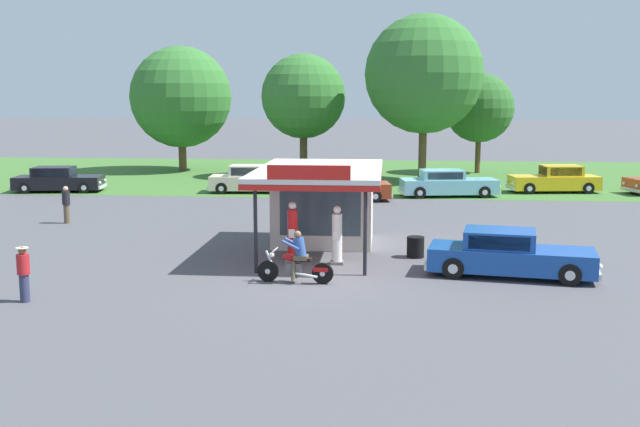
{
  "coord_description": "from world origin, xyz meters",
  "views": [
    {
      "loc": [
        2.16,
        -22.08,
        5.56
      ],
      "look_at": [
        -0.2,
        3.95,
        1.4
      ],
      "focal_mm": 42.04,
      "sensor_mm": 36.0,
      "label": 1
    }
  ],
  "objects_px": {
    "parked_car_back_row_centre_right": "(341,188)",
    "spare_tire_stack": "(415,247)",
    "parked_car_back_row_centre": "(555,180)",
    "parked_car_back_row_left": "(58,180)",
    "parked_car_back_row_right": "(448,184)",
    "motorcycle_with_rider": "(296,261)",
    "gas_pump_nearside": "(293,235)",
    "parked_car_second_row_spare": "(250,180)",
    "gas_pump_offside": "(337,238)",
    "bystander_chatting_near_pumps": "(66,204)",
    "featured_classic_sedan": "(509,255)",
    "bystander_leaning_by_kiosk": "(24,273)"
  },
  "relations": [
    {
      "from": "parked_car_back_row_centre_right",
      "to": "parked_car_back_row_centre",
      "type": "bearing_deg",
      "value": 20.34
    },
    {
      "from": "bystander_chatting_near_pumps",
      "to": "parked_car_second_row_spare",
      "type": "bearing_deg",
      "value": 61.2
    },
    {
      "from": "motorcycle_with_rider",
      "to": "bystander_chatting_near_pumps",
      "type": "xyz_separation_m",
      "value": [
        -11.26,
        9.51,
        0.2
      ]
    },
    {
      "from": "parked_car_back_row_centre",
      "to": "parked_car_back_row_centre_right",
      "type": "height_order",
      "value": "parked_car_back_row_centre"
    },
    {
      "from": "gas_pump_nearside",
      "to": "parked_car_back_row_centre",
      "type": "bearing_deg",
      "value": 56.95
    },
    {
      "from": "gas_pump_offside",
      "to": "featured_classic_sedan",
      "type": "height_order",
      "value": "gas_pump_offside"
    },
    {
      "from": "gas_pump_nearside",
      "to": "spare_tire_stack",
      "type": "relative_size",
      "value": 2.87
    },
    {
      "from": "featured_classic_sedan",
      "to": "parked_car_second_row_spare",
      "type": "xyz_separation_m",
      "value": [
        -11.62,
        19.1,
        0.05
      ]
    },
    {
      "from": "gas_pump_offside",
      "to": "bystander_chatting_near_pumps",
      "type": "relative_size",
      "value": 1.2
    },
    {
      "from": "motorcycle_with_rider",
      "to": "spare_tire_stack",
      "type": "xyz_separation_m",
      "value": [
        3.67,
        3.9,
        -0.29
      ]
    },
    {
      "from": "featured_classic_sedan",
      "to": "parked_car_second_row_spare",
      "type": "relative_size",
      "value": 1.09
    },
    {
      "from": "parked_car_back_row_centre",
      "to": "parked_car_back_row_left",
      "type": "xyz_separation_m",
      "value": [
        -28.61,
        -2.3,
        -0.04
      ]
    },
    {
      "from": "gas_pump_offside",
      "to": "featured_classic_sedan",
      "type": "relative_size",
      "value": 0.36
    },
    {
      "from": "parked_car_back_row_left",
      "to": "parked_car_back_row_right",
      "type": "bearing_deg",
      "value": -0.16
    },
    {
      "from": "parked_car_second_row_spare",
      "to": "bystander_leaning_by_kiosk",
      "type": "distance_m",
      "value": 23.36
    },
    {
      "from": "parked_car_back_row_centre",
      "to": "bystander_leaning_by_kiosk",
      "type": "bearing_deg",
      "value": -127.86
    },
    {
      "from": "gas_pump_nearside",
      "to": "gas_pump_offside",
      "type": "xyz_separation_m",
      "value": [
        1.48,
        -0.0,
        -0.06
      ]
    },
    {
      "from": "parked_car_second_row_spare",
      "to": "bystander_leaning_by_kiosk",
      "type": "xyz_separation_m",
      "value": [
        -1.9,
        -23.28,
        0.1
      ]
    },
    {
      "from": "gas_pump_nearside",
      "to": "parked_car_back_row_centre",
      "type": "distance_m",
      "value": 23.34
    },
    {
      "from": "spare_tire_stack",
      "to": "parked_car_back_row_centre",
      "type": "bearing_deg",
      "value": 64.76
    },
    {
      "from": "parked_car_back_row_left",
      "to": "parked_car_back_row_centre_right",
      "type": "bearing_deg",
      "value": -7.52
    },
    {
      "from": "parked_car_back_row_right",
      "to": "motorcycle_with_rider",
      "type": "bearing_deg",
      "value": -106.77
    },
    {
      "from": "bystander_chatting_near_pumps",
      "to": "parked_car_back_row_right",
      "type": "bearing_deg",
      "value": 30.91
    },
    {
      "from": "parked_car_second_row_spare",
      "to": "bystander_leaning_by_kiosk",
      "type": "bearing_deg",
      "value": -94.66
    },
    {
      "from": "parked_car_back_row_right",
      "to": "parked_car_second_row_spare",
      "type": "height_order",
      "value": "parked_car_second_row_spare"
    },
    {
      "from": "motorcycle_with_rider",
      "to": "featured_classic_sedan",
      "type": "height_order",
      "value": "motorcycle_with_rider"
    },
    {
      "from": "parked_car_back_row_centre_right",
      "to": "spare_tire_stack",
      "type": "height_order",
      "value": "parked_car_back_row_centre_right"
    },
    {
      "from": "parked_car_back_row_centre_right",
      "to": "parked_car_back_row_left",
      "type": "bearing_deg",
      "value": 172.48
    },
    {
      "from": "parked_car_back_row_centre",
      "to": "parked_car_second_row_spare",
      "type": "xyz_separation_m",
      "value": [
        -17.47,
        -1.63,
        0.0
      ]
    },
    {
      "from": "motorcycle_with_rider",
      "to": "parked_car_back_row_centre_right",
      "type": "relative_size",
      "value": 0.41
    },
    {
      "from": "parked_car_back_row_centre",
      "to": "spare_tire_stack",
      "type": "bearing_deg",
      "value": -115.24
    },
    {
      "from": "parked_car_second_row_spare",
      "to": "bystander_chatting_near_pumps",
      "type": "height_order",
      "value": "bystander_chatting_near_pumps"
    },
    {
      "from": "parked_car_back_row_right",
      "to": "parked_car_back_row_left",
      "type": "relative_size",
      "value": 1.06
    },
    {
      "from": "gas_pump_offside",
      "to": "motorcycle_with_rider",
      "type": "xyz_separation_m",
      "value": [
        -1.04,
        -2.62,
        -0.24
      ]
    },
    {
      "from": "gas_pump_nearside",
      "to": "bystander_chatting_near_pumps",
      "type": "height_order",
      "value": "gas_pump_nearside"
    },
    {
      "from": "gas_pump_nearside",
      "to": "gas_pump_offside",
      "type": "bearing_deg",
      "value": -0.0
    },
    {
      "from": "gas_pump_nearside",
      "to": "bystander_chatting_near_pumps",
      "type": "xyz_separation_m",
      "value": [
        -10.81,
        6.89,
        -0.09
      ]
    },
    {
      "from": "motorcycle_with_rider",
      "to": "spare_tire_stack",
      "type": "bearing_deg",
      "value": 46.77
    },
    {
      "from": "motorcycle_with_rider",
      "to": "featured_classic_sedan",
      "type": "distance_m",
      "value": 6.59
    },
    {
      "from": "gas_pump_offside",
      "to": "parked_car_second_row_spare",
      "type": "distance_m",
      "value": 18.99
    },
    {
      "from": "parked_car_back_row_centre",
      "to": "parked_car_second_row_spare",
      "type": "distance_m",
      "value": 17.54
    },
    {
      "from": "featured_classic_sedan",
      "to": "spare_tire_stack",
      "type": "relative_size",
      "value": 7.45
    },
    {
      "from": "gas_pump_nearside",
      "to": "parked_car_second_row_spare",
      "type": "bearing_deg",
      "value": 104.8
    },
    {
      "from": "spare_tire_stack",
      "to": "bystander_chatting_near_pumps",
      "type": "bearing_deg",
      "value": 159.41
    },
    {
      "from": "gas_pump_offside",
      "to": "parked_car_back_row_right",
      "type": "relative_size",
      "value": 0.35
    },
    {
      "from": "parked_car_back_row_left",
      "to": "bystander_leaning_by_kiosk",
      "type": "bearing_deg",
      "value": -67.77
    },
    {
      "from": "parked_car_back_row_centre",
      "to": "parked_car_second_row_spare",
      "type": "bearing_deg",
      "value": -174.68
    },
    {
      "from": "gas_pump_nearside",
      "to": "parked_car_back_row_left",
      "type": "relative_size",
      "value": 0.39
    },
    {
      "from": "parked_car_back_row_centre",
      "to": "parked_car_back_row_centre_right",
      "type": "relative_size",
      "value": 0.93
    },
    {
      "from": "parked_car_back_row_centre",
      "to": "bystander_chatting_near_pumps",
      "type": "distance_m",
      "value": 26.74
    }
  ]
}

